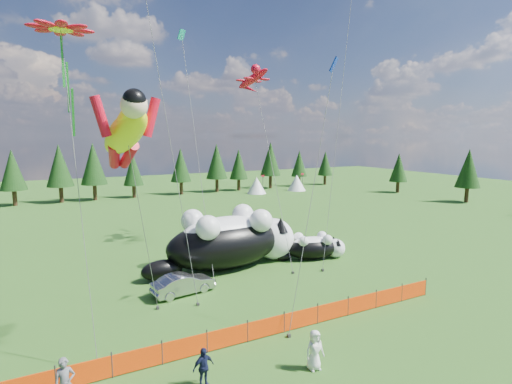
% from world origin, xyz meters
% --- Properties ---
extents(ground, '(160.00, 160.00, 0.00)m').
position_xyz_m(ground, '(0.00, 0.00, 0.00)').
color(ground, '#153A0A').
rests_on(ground, ground).
extents(safety_fence, '(22.06, 0.06, 1.10)m').
position_xyz_m(safety_fence, '(0.00, -3.00, 0.50)').
color(safety_fence, '#262626').
rests_on(safety_fence, ground).
extents(tree_line, '(90.00, 4.00, 8.00)m').
position_xyz_m(tree_line, '(0.00, 45.00, 4.00)').
color(tree_line, black).
rests_on(tree_line, ground).
extents(festival_tents, '(50.00, 3.20, 2.80)m').
position_xyz_m(festival_tents, '(11.00, 40.00, 1.40)').
color(festival_tents, white).
rests_on(festival_tents, ground).
extents(cat_large, '(12.02, 4.91, 4.34)m').
position_xyz_m(cat_large, '(2.85, 7.30, 2.06)').
color(cat_large, black).
rests_on(cat_large, ground).
extents(cat_small, '(5.48, 3.04, 2.02)m').
position_xyz_m(cat_small, '(9.40, 6.06, 0.96)').
color(cat_small, black).
rests_on(cat_small, ground).
extents(car, '(4.02, 1.93, 1.27)m').
position_xyz_m(car, '(-1.91, 3.97, 0.63)').
color(car, '#A9AAAE').
rests_on(car, ground).
extents(spectator_a, '(0.72, 0.50, 1.90)m').
position_xyz_m(spectator_a, '(-8.70, -4.16, 0.95)').
color(spectator_a, '#5E5D62').
rests_on(spectator_a, ground).
extents(spectator_c, '(1.00, 0.66, 1.57)m').
position_xyz_m(spectator_c, '(-3.97, -5.20, 0.78)').
color(spectator_c, '#151939').
rests_on(spectator_c, ground).
extents(spectator_e, '(0.86, 0.60, 1.68)m').
position_xyz_m(spectator_e, '(0.48, -6.23, 0.84)').
color(spectator_e, white).
rests_on(spectator_e, ground).
extents(superhero_kite, '(4.71, 6.18, 11.95)m').
position_xyz_m(superhero_kite, '(-5.78, -1.10, 9.68)').
color(superhero_kite, '#FFF00D').
rests_on(superhero_kite, ground).
extents(gecko_kite, '(4.06, 12.22, 17.13)m').
position_xyz_m(gecko_kite, '(7.57, 13.14, 14.49)').
color(gecko_kite, red).
rests_on(gecko_kite, ground).
extents(flower_kite, '(2.88, 5.12, 14.49)m').
position_xyz_m(flower_kite, '(-7.87, 1.35, 14.01)').
color(flower_kite, red).
rests_on(flower_kite, ground).
extents(diamond_kite_c, '(4.28, 2.38, 14.17)m').
position_xyz_m(diamond_kite_c, '(4.54, -1.71, 12.68)').
color(diamond_kite_c, '#0C2FB4').
rests_on(diamond_kite_c, ground).
extents(diamond_kite_d, '(1.38, 8.62, 19.19)m').
position_xyz_m(diamond_kite_d, '(1.23, 12.82, 16.68)').
color(diamond_kite_d, '#0DA58B').
rests_on(diamond_kite_d, ground).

